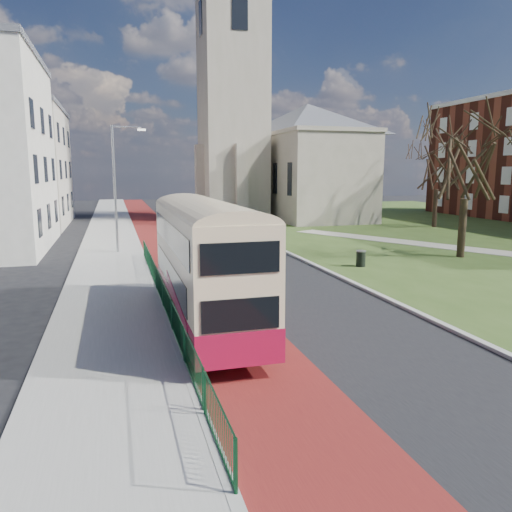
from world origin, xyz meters
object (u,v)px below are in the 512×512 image
object	(u,v)px
bus	(204,258)
winter_tree_far	(438,159)
litter_bin	(361,258)
streetlamp	(117,182)
winter_tree_near	(468,152)

from	to	relation	value
bus	winter_tree_far	size ratio (longest dim) A/B	1.10
bus	winter_tree_far	distance (m)	36.06
winter_tree_far	litter_bin	xyz separation A→B (m)	(-16.13, -16.04, -5.88)
streetlamp	litter_bin	bearing A→B (deg)	-33.51
streetlamp	winter_tree_near	world-z (taller)	winter_tree_near
streetlamp	winter_tree_far	distance (m)	29.98
winter_tree_near	litter_bin	distance (m)	9.57
streetlamp	bus	xyz separation A→B (m)	(2.58, -16.72, -2.21)
streetlamp	litter_bin	size ratio (longest dim) A/B	8.91
winter_tree_far	bus	bearing A→B (deg)	-137.40
streetlamp	litter_bin	world-z (taller)	streetlamp
bus	winter_tree_near	bearing A→B (deg)	27.89
streetlamp	winter_tree_far	bearing A→B (deg)	14.60
winter_tree_far	litter_bin	size ratio (longest dim) A/B	10.19
winter_tree_far	streetlamp	bearing A→B (deg)	-165.40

